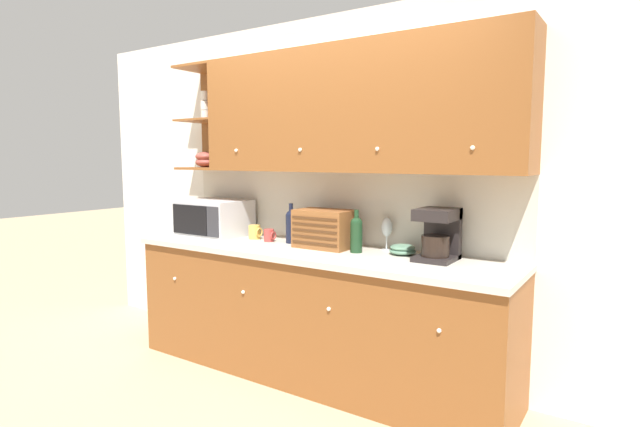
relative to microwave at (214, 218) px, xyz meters
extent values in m
plane|color=tan|center=(1.04, 0.25, -1.07)|extent=(24.00, 24.00, 0.00)
cube|color=white|center=(1.04, 0.28, 0.23)|extent=(5.21, 0.06, 2.60)
cube|color=brown|center=(1.04, -0.07, -0.63)|extent=(2.81, 0.66, 0.88)
cube|color=beige|center=(1.04, -0.09, -0.17)|extent=(2.83, 0.69, 0.04)
sphere|color=white|center=(-0.02, -0.41, -0.43)|extent=(0.03, 0.03, 0.03)
sphere|color=white|center=(0.68, -0.41, -0.43)|extent=(0.03, 0.03, 0.03)
sphere|color=white|center=(1.39, -0.41, -0.43)|extent=(0.03, 0.03, 0.03)
sphere|color=white|center=(2.09, -0.41, -0.43)|extent=(0.03, 0.03, 0.03)
cube|color=beige|center=(1.04, 0.25, 0.12)|extent=(2.81, 0.01, 0.54)
cube|color=brown|center=(1.25, 0.08, 0.82)|extent=(2.39, 0.34, 0.86)
cube|color=brown|center=(-0.16, 0.25, 0.82)|extent=(0.42, 0.02, 0.86)
cube|color=brown|center=(-0.16, 0.08, 0.40)|extent=(0.42, 0.34, 0.02)
cube|color=brown|center=(-0.16, 0.08, 0.80)|extent=(0.42, 0.34, 0.02)
cube|color=brown|center=(-0.16, 0.08, 1.24)|extent=(0.42, 0.34, 0.02)
sphere|color=white|center=(0.35, -0.09, 0.55)|extent=(0.03, 0.03, 0.03)
sphere|color=white|center=(0.95, -0.09, 0.55)|extent=(0.03, 0.03, 0.03)
sphere|color=white|center=(1.55, -0.09, 0.55)|extent=(0.03, 0.03, 0.03)
sphere|color=white|center=(2.14, -0.09, 0.55)|extent=(0.03, 0.03, 0.03)
ellipsoid|color=#9E473D|center=(-0.16, 0.08, 0.45)|extent=(0.18, 0.18, 0.08)
ellipsoid|color=#9E473D|center=(-0.16, 0.08, 0.50)|extent=(0.18, 0.18, 0.08)
cylinder|color=silver|center=(-0.16, 0.08, 0.85)|extent=(0.07, 0.07, 0.08)
cylinder|color=silver|center=(-0.16, 0.08, 0.93)|extent=(0.07, 0.07, 0.07)
cylinder|color=silver|center=(-0.16, 0.08, 1.01)|extent=(0.07, 0.07, 0.08)
cube|color=silver|center=(0.00, 0.00, 0.00)|extent=(0.55, 0.41, 0.29)
cube|color=black|center=(-0.06, -0.21, 0.00)|extent=(0.38, 0.01, 0.24)
cube|color=#2D2D33|center=(0.20, -0.21, 0.00)|extent=(0.12, 0.01, 0.24)
cylinder|color=gold|center=(0.40, 0.04, -0.09)|extent=(0.09, 0.09, 0.11)
torus|color=gold|center=(0.45, 0.04, -0.09)|extent=(0.01, 0.07, 0.07)
cylinder|color=#B73D38|center=(0.57, 0.01, -0.10)|extent=(0.08, 0.08, 0.10)
torus|color=#B73D38|center=(0.62, 0.01, -0.10)|extent=(0.01, 0.07, 0.07)
cylinder|color=black|center=(0.76, 0.05, -0.04)|extent=(0.08, 0.08, 0.21)
sphere|color=black|center=(0.76, 0.05, 0.06)|extent=(0.08, 0.08, 0.08)
cylinder|color=black|center=(0.76, 0.05, 0.12)|extent=(0.03, 0.03, 0.07)
cube|color=brown|center=(1.07, 0.02, -0.01)|extent=(0.40, 0.25, 0.27)
cube|color=#4B2C16|center=(1.07, -0.11, -0.10)|extent=(0.37, 0.01, 0.02)
cube|color=#4B2C16|center=(1.07, -0.11, -0.05)|extent=(0.37, 0.01, 0.02)
cube|color=#4B2C16|center=(1.07, -0.11, -0.01)|extent=(0.37, 0.01, 0.02)
cube|color=#4B2C16|center=(1.07, -0.11, 0.03)|extent=(0.37, 0.01, 0.02)
cube|color=#4B2C16|center=(1.07, -0.11, 0.08)|extent=(0.37, 0.01, 0.02)
cylinder|color=#19381E|center=(1.35, -0.01, -0.05)|extent=(0.08, 0.08, 0.20)
sphere|color=#19381E|center=(1.35, -0.01, 0.05)|extent=(0.08, 0.08, 0.08)
cylinder|color=#19381E|center=(1.35, -0.01, 0.11)|extent=(0.03, 0.03, 0.07)
cylinder|color=silver|center=(1.49, 0.18, -0.14)|extent=(0.07, 0.07, 0.01)
cylinder|color=silver|center=(1.49, 0.18, -0.10)|extent=(0.01, 0.01, 0.09)
ellipsoid|color=silver|center=(1.49, 0.18, 0.02)|extent=(0.08, 0.08, 0.13)
ellipsoid|color=slate|center=(1.65, 0.09, -0.12)|extent=(0.18, 0.18, 0.04)
ellipsoid|color=slate|center=(1.65, 0.09, -0.10)|extent=(0.17, 0.17, 0.04)
cube|color=black|center=(1.90, 0.03, -0.13)|extent=(0.23, 0.28, 0.03)
cylinder|color=black|center=(1.90, 0.01, -0.05)|extent=(0.17, 0.17, 0.13)
cube|color=black|center=(1.90, 0.14, 0.02)|extent=(0.23, 0.06, 0.33)
cube|color=black|center=(1.90, 0.03, 0.14)|extent=(0.23, 0.28, 0.07)
camera|label=1|loc=(2.99, -2.92, 0.49)|focal=28.00mm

